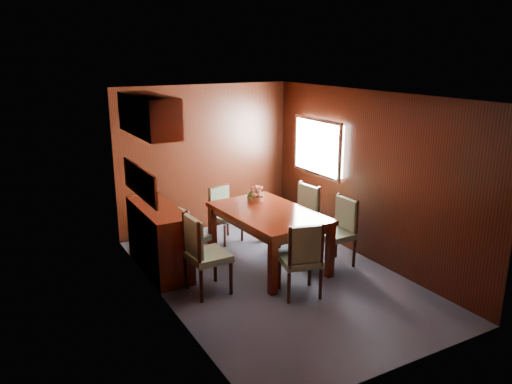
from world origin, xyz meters
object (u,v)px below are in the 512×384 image
sideboard (159,239)px  flower_centerpiece (255,193)px  chair_left_near (202,250)px  chair_right_near (340,228)px  chair_head (302,256)px  dining_table (268,219)px

sideboard → flower_centerpiece: size_ratio=5.57×
chair_left_near → flower_centerpiece: size_ratio=4.08×
chair_right_near → chair_head: chair_head is taller
sideboard → chair_left_near: 0.97m
chair_head → flower_centerpiece: bearing=97.2°
chair_left_near → flower_centerpiece: bearing=122.4°
sideboard → chair_right_near: size_ratio=1.45×
sideboard → flower_centerpiece: (1.44, -0.09, 0.46)m
chair_right_near → flower_centerpiece: bearing=40.7°
chair_left_near → chair_head: (1.01, -0.67, -0.03)m
chair_right_near → flower_centerpiece: (-0.82, 0.94, 0.38)m
dining_table → chair_left_near: chair_left_near is taller
chair_right_near → flower_centerpiece: flower_centerpiece is taller
sideboard → chair_right_near: bearing=-24.7°
chair_left_near → chair_head: size_ratio=1.06×
chair_left_near → chair_right_near: bearing=84.7°
sideboard → chair_head: size_ratio=1.44×
sideboard → chair_head: chair_head is taller
chair_right_near → flower_centerpiece: 1.31m
chair_head → chair_left_near: bearing=160.9°
dining_table → chair_left_near: 1.20m
chair_right_near → chair_head: (-1.02, -0.57, 0.00)m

